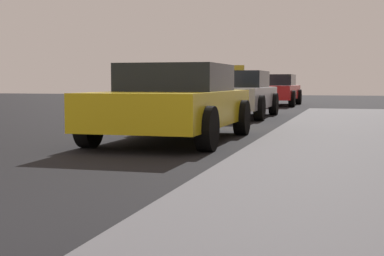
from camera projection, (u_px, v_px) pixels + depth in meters
car_yellow at (174, 102)px, 9.63m from camera, size 2.03×4.09×1.27m
car_silver at (236, 94)px, 15.97m from camera, size 1.95×4.13×1.43m
car_red at (274, 90)px, 23.98m from camera, size 2.02×4.40×1.27m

